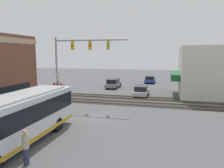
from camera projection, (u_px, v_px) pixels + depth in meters
ground_plane at (97, 117)px, 19.48m from camera, size 120.00×120.00×0.00m
shop_building at (217, 72)px, 28.67m from camera, size 9.40×10.59×6.57m
city_bus at (17, 118)px, 13.24m from camera, size 10.12×2.59×3.12m
traffic_signal_gantry at (76, 54)px, 23.56m from camera, size 0.42×8.10×7.43m
crossing_signal at (58, 84)px, 24.08m from camera, size 1.41×1.18×3.81m
rail_track_near at (114, 102)px, 25.23m from camera, size 2.60×60.00×0.15m
rail_track_far at (120, 97)px, 28.29m from camera, size 2.60×60.00×0.15m
parked_car_silver at (141, 91)px, 29.19m from camera, size 4.26×1.82×1.40m
parked_car_grey at (113, 84)px, 36.29m from camera, size 4.74×1.82×1.50m
parked_car_blue at (150, 79)px, 42.61m from camera, size 4.72×1.82×1.36m
pedestrian_near_bus at (26, 147)px, 10.99m from camera, size 0.34×0.34×1.84m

